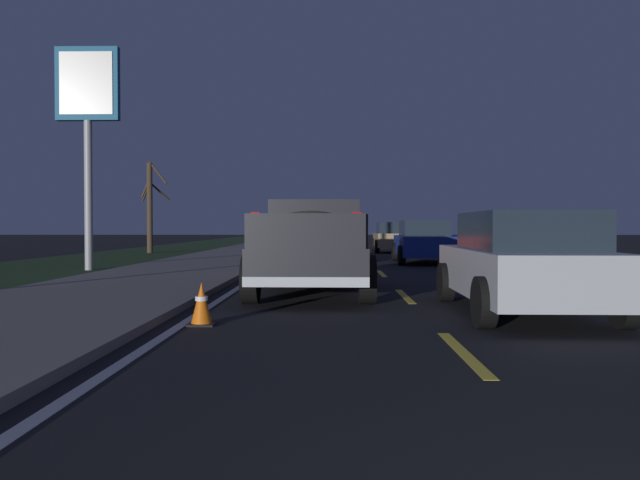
# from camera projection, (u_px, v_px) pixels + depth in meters

# --- Properties ---
(ground) EXTENTS (144.00, 144.00, 0.00)m
(ground) POSITION_uv_depth(u_px,v_px,m) (363.00, 255.00, 29.04)
(ground) COLOR black
(sidewalk_shoulder) EXTENTS (108.00, 4.00, 0.12)m
(sidewalk_shoulder) POSITION_uv_depth(u_px,v_px,m) (238.00, 254.00, 29.16)
(sidewalk_shoulder) COLOR slate
(sidewalk_shoulder) RESTS_ON ground
(grass_verge) EXTENTS (108.00, 6.00, 0.01)m
(grass_verge) POSITION_uv_depth(u_px,v_px,m) (130.00, 255.00, 29.26)
(grass_verge) COLOR #1E3819
(grass_verge) RESTS_ON ground
(lane_markings) EXTENTS (108.00, 3.54, 0.01)m
(lane_markings) POSITION_uv_depth(u_px,v_px,m) (309.00, 254.00, 30.95)
(lane_markings) COLOR yellow
(lane_markings) RESTS_ON ground
(pickup_truck) EXTENTS (5.45, 2.33, 1.87)m
(pickup_truck) POSITION_uv_depth(u_px,v_px,m) (314.00, 244.00, 12.70)
(pickup_truck) COLOR #232328
(pickup_truck) RESTS_ON ground
(sedan_blue) EXTENTS (4.44, 2.09, 1.54)m
(sedan_blue) POSITION_uv_depth(u_px,v_px,m) (423.00, 241.00, 22.99)
(sedan_blue) COLOR navy
(sedan_blue) RESTS_ON ground
(sedan_tan) EXTENTS (4.41, 2.04, 1.54)m
(sedan_tan) POSITION_uv_depth(u_px,v_px,m) (393.00, 237.00, 32.78)
(sedan_tan) COLOR #9E845B
(sedan_tan) RESTS_ON ground
(sedan_red) EXTENTS (4.41, 2.03, 1.54)m
(sedan_red) POSITION_uv_depth(u_px,v_px,m) (322.00, 241.00, 23.38)
(sedan_red) COLOR maroon
(sedan_red) RESTS_ON ground
(sedan_silver) EXTENTS (4.42, 2.05, 1.54)m
(sedan_silver) POSITION_uv_depth(u_px,v_px,m) (523.00, 262.00, 9.61)
(sedan_silver) COLOR #B2B5BA
(sedan_silver) RESTS_ON ground
(gas_price_sign) EXTENTS (0.27, 1.90, 6.72)m
(gas_price_sign) POSITION_uv_depth(u_px,v_px,m) (88.00, 103.00, 19.11)
(gas_price_sign) COLOR #99999E
(gas_price_sign) RESTS_ON ground
(bare_tree_far) EXTENTS (1.17, 1.54, 4.59)m
(bare_tree_far) POSITION_uv_depth(u_px,v_px,m) (150.00, 205.00, 31.71)
(bare_tree_far) COLOR #423323
(bare_tree_far) RESTS_ON ground
(traffic_cone_near) EXTENTS (0.36, 0.36, 0.58)m
(traffic_cone_near) POSITION_uv_depth(u_px,v_px,m) (202.00, 304.00, 8.49)
(traffic_cone_near) COLOR black
(traffic_cone_near) RESTS_ON ground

